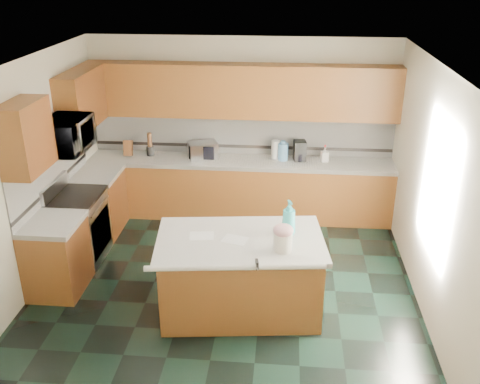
# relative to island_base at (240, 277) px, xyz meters

# --- Properties ---
(floor) EXTENTS (4.60, 4.60, 0.00)m
(floor) POSITION_rel_island_base_xyz_m (-0.23, 0.45, -0.43)
(floor) COLOR black
(floor) RESTS_ON ground
(ceiling) EXTENTS (4.60, 4.60, 0.00)m
(ceiling) POSITION_rel_island_base_xyz_m (-0.23, 0.45, 2.27)
(ceiling) COLOR white
(ceiling) RESTS_ON ground
(wall_back) EXTENTS (4.60, 0.04, 2.70)m
(wall_back) POSITION_rel_island_base_xyz_m (-0.23, 2.77, 0.92)
(wall_back) COLOR #ECE4CA
(wall_back) RESTS_ON ground
(wall_front) EXTENTS (4.60, 0.04, 2.70)m
(wall_front) POSITION_rel_island_base_xyz_m (-0.23, -1.87, 0.92)
(wall_front) COLOR #ECE4CA
(wall_front) RESTS_ON ground
(wall_left) EXTENTS (0.04, 4.60, 2.70)m
(wall_left) POSITION_rel_island_base_xyz_m (-2.55, 0.45, 0.92)
(wall_left) COLOR #ECE4CA
(wall_left) RESTS_ON ground
(wall_right) EXTENTS (0.04, 4.60, 2.70)m
(wall_right) POSITION_rel_island_base_xyz_m (2.09, 0.45, 0.92)
(wall_right) COLOR #ECE4CA
(wall_right) RESTS_ON ground
(back_base_cab) EXTENTS (4.60, 0.60, 0.86)m
(back_base_cab) POSITION_rel_island_base_xyz_m (-0.23, 2.45, 0.00)
(back_base_cab) COLOR #341709
(back_base_cab) RESTS_ON ground
(back_countertop) EXTENTS (4.60, 0.64, 0.06)m
(back_countertop) POSITION_rel_island_base_xyz_m (-0.23, 2.45, 0.46)
(back_countertop) COLOR white
(back_countertop) RESTS_ON back_base_cab
(back_upper_cab) EXTENTS (4.60, 0.33, 0.78)m
(back_upper_cab) POSITION_rel_island_base_xyz_m (-0.23, 2.59, 1.51)
(back_upper_cab) COLOR #341709
(back_upper_cab) RESTS_ON wall_back
(back_backsplash) EXTENTS (4.60, 0.02, 0.63)m
(back_backsplash) POSITION_rel_island_base_xyz_m (-0.23, 2.74, 0.81)
(back_backsplash) COLOR silver
(back_backsplash) RESTS_ON back_countertop
(back_accent_band) EXTENTS (4.60, 0.01, 0.05)m
(back_accent_band) POSITION_rel_island_base_xyz_m (-0.23, 2.74, 0.61)
(back_accent_band) COLOR black
(back_accent_band) RESTS_ON back_countertop
(left_base_cab_rear) EXTENTS (0.60, 0.82, 0.86)m
(left_base_cab_rear) POSITION_rel_island_base_xyz_m (-2.23, 1.74, 0.00)
(left_base_cab_rear) COLOR #341709
(left_base_cab_rear) RESTS_ON ground
(left_counter_rear) EXTENTS (0.64, 0.82, 0.06)m
(left_counter_rear) POSITION_rel_island_base_xyz_m (-2.23, 1.74, 0.46)
(left_counter_rear) COLOR white
(left_counter_rear) RESTS_ON left_base_cab_rear
(left_base_cab_front) EXTENTS (0.60, 0.72, 0.86)m
(left_base_cab_front) POSITION_rel_island_base_xyz_m (-2.23, 0.21, 0.00)
(left_base_cab_front) COLOR #341709
(left_base_cab_front) RESTS_ON ground
(left_counter_front) EXTENTS (0.64, 0.72, 0.06)m
(left_counter_front) POSITION_rel_island_base_xyz_m (-2.23, 0.21, 0.46)
(left_counter_front) COLOR white
(left_counter_front) RESTS_ON left_base_cab_front
(left_backsplash) EXTENTS (0.02, 2.30, 0.63)m
(left_backsplash) POSITION_rel_island_base_xyz_m (-2.51, 1.00, 0.81)
(left_backsplash) COLOR silver
(left_backsplash) RESTS_ON wall_left
(left_accent_band) EXTENTS (0.01, 2.30, 0.05)m
(left_accent_band) POSITION_rel_island_base_xyz_m (-2.51, 1.00, 0.61)
(left_accent_band) COLOR black
(left_accent_band) RESTS_ON wall_left
(left_upper_cab_rear) EXTENTS (0.33, 1.09, 0.78)m
(left_upper_cab_rear) POSITION_rel_island_base_xyz_m (-2.36, 1.88, 1.51)
(left_upper_cab_rear) COLOR #341709
(left_upper_cab_rear) RESTS_ON wall_left
(left_upper_cab_front) EXTENTS (0.33, 0.72, 0.78)m
(left_upper_cab_front) POSITION_rel_island_base_xyz_m (-2.36, 0.21, 1.51)
(left_upper_cab_front) COLOR #341709
(left_upper_cab_front) RESTS_ON wall_left
(range_body) EXTENTS (0.60, 0.76, 0.88)m
(range_body) POSITION_rel_island_base_xyz_m (-2.23, 0.95, 0.01)
(range_body) COLOR #B7B7BC
(range_body) RESTS_ON ground
(range_oven_door) EXTENTS (0.02, 0.68, 0.55)m
(range_oven_door) POSITION_rel_island_base_xyz_m (-1.94, 0.95, -0.03)
(range_oven_door) COLOR black
(range_oven_door) RESTS_ON range_body
(range_cooktop) EXTENTS (0.62, 0.78, 0.04)m
(range_cooktop) POSITION_rel_island_base_xyz_m (-2.23, 0.95, 0.47)
(range_cooktop) COLOR black
(range_cooktop) RESTS_ON range_body
(range_handle) EXTENTS (0.02, 0.66, 0.02)m
(range_handle) POSITION_rel_island_base_xyz_m (-1.91, 0.95, 0.35)
(range_handle) COLOR #B7B7BC
(range_handle) RESTS_ON range_body
(range_backguard) EXTENTS (0.06, 0.76, 0.18)m
(range_backguard) POSITION_rel_island_base_xyz_m (-2.49, 0.95, 0.59)
(range_backguard) COLOR #B7B7BC
(range_backguard) RESTS_ON range_body
(microwave) EXTENTS (0.50, 0.73, 0.41)m
(microwave) POSITION_rel_island_base_xyz_m (-2.23, 0.95, 1.30)
(microwave) COLOR #B7B7BC
(microwave) RESTS_ON wall_left
(island_base) EXTENTS (1.82, 1.18, 0.86)m
(island_base) POSITION_rel_island_base_xyz_m (0.00, 0.00, 0.00)
(island_base) COLOR #341709
(island_base) RESTS_ON ground
(island_top) EXTENTS (1.94, 1.29, 0.06)m
(island_top) POSITION_rel_island_base_xyz_m (0.00, 0.00, 0.46)
(island_top) COLOR white
(island_top) RESTS_ON island_base
(island_bullnose) EXTENTS (1.82, 0.27, 0.06)m
(island_bullnose) POSITION_rel_island_base_xyz_m (0.00, -0.54, 0.46)
(island_bullnose) COLOR white
(island_bullnose) RESTS_ON island_base
(treat_jar) EXTENTS (0.24, 0.24, 0.20)m
(treat_jar) POSITION_rel_island_base_xyz_m (0.46, -0.21, 0.59)
(treat_jar) COLOR white
(treat_jar) RESTS_ON island_top
(treat_jar_lid) EXTENTS (0.21, 0.21, 0.13)m
(treat_jar_lid) POSITION_rel_island_base_xyz_m (0.46, -0.21, 0.72)
(treat_jar_lid) COLOR #E3A4AE
(treat_jar_lid) RESTS_ON treat_jar
(treat_jar_knob) EXTENTS (0.07, 0.02, 0.02)m
(treat_jar_knob) POSITION_rel_island_base_xyz_m (0.46, -0.21, 0.77)
(treat_jar_knob) COLOR tan
(treat_jar_knob) RESTS_ON treat_jar_lid
(treat_jar_knob_end_l) EXTENTS (0.04, 0.04, 0.04)m
(treat_jar_knob_end_l) POSITION_rel_island_base_xyz_m (0.43, -0.21, 0.77)
(treat_jar_knob_end_l) COLOR tan
(treat_jar_knob_end_l) RESTS_ON treat_jar_lid
(treat_jar_knob_end_r) EXTENTS (0.04, 0.04, 0.04)m
(treat_jar_knob_end_r) POSITION_rel_island_base_xyz_m (0.50, -0.21, 0.77)
(treat_jar_knob_end_r) COLOR tan
(treat_jar_knob_end_r) RESTS_ON treat_jar_lid
(soap_bottle_island) EXTENTS (0.20, 0.20, 0.40)m
(soap_bottle_island) POSITION_rel_island_base_xyz_m (0.52, 0.16, 0.69)
(soap_bottle_island) COLOR #36B4BE
(soap_bottle_island) RESTS_ON island_top
(paper_sheet_a) EXTENTS (0.31, 0.26, 0.00)m
(paper_sheet_a) POSITION_rel_island_base_xyz_m (-0.06, -0.03, 0.49)
(paper_sheet_a) COLOR white
(paper_sheet_a) RESTS_ON island_top
(paper_sheet_b) EXTENTS (0.29, 0.23, 0.00)m
(paper_sheet_b) POSITION_rel_island_base_xyz_m (-0.43, 0.02, 0.49)
(paper_sheet_b) COLOR white
(paper_sheet_b) RESTS_ON island_top
(clamp_body) EXTENTS (0.04, 0.09, 0.08)m
(clamp_body) POSITION_rel_island_base_xyz_m (0.21, -0.52, 0.50)
(clamp_body) COLOR black
(clamp_body) RESTS_ON island_top
(clamp_handle) EXTENTS (0.01, 0.06, 0.01)m
(clamp_handle) POSITION_rel_island_base_xyz_m (0.21, -0.57, 0.48)
(clamp_handle) COLOR black
(clamp_handle) RESTS_ON island_top
(knife_block) EXTENTS (0.15, 0.19, 0.26)m
(knife_block) POSITION_rel_island_base_xyz_m (-1.96, 2.50, 0.61)
(knife_block) COLOR #472814
(knife_block) RESTS_ON back_countertop
(utensil_crock) EXTENTS (0.12, 0.12, 0.15)m
(utensil_crock) POSITION_rel_island_base_xyz_m (-1.62, 2.53, 0.56)
(utensil_crock) COLOR black
(utensil_crock) RESTS_ON back_countertop
(utensil_bundle) EXTENTS (0.07, 0.07, 0.21)m
(utensil_bundle) POSITION_rel_island_base_xyz_m (-1.62, 2.53, 0.74)
(utensil_bundle) COLOR #472814
(utensil_bundle) RESTS_ON utensil_crock
(toaster_oven) EXTENTS (0.50, 0.42, 0.24)m
(toaster_oven) POSITION_rel_island_base_xyz_m (-0.80, 2.50, 0.61)
(toaster_oven) COLOR #B7B7BC
(toaster_oven) RESTS_ON back_countertop
(toaster_oven_door) EXTENTS (0.38, 0.01, 0.20)m
(toaster_oven_door) POSITION_rel_island_base_xyz_m (-0.80, 2.37, 0.61)
(toaster_oven_door) COLOR black
(toaster_oven_door) RESTS_ON toaster_oven
(paper_towel) EXTENTS (0.13, 0.13, 0.29)m
(paper_towel) POSITION_rel_island_base_xyz_m (0.31, 2.55, 0.63)
(paper_towel) COLOR white
(paper_towel) RESTS_ON back_countertop
(paper_towel_base) EXTENTS (0.19, 0.19, 0.01)m
(paper_towel_base) POSITION_rel_island_base_xyz_m (0.31, 2.55, 0.50)
(paper_towel_base) COLOR #B7B7BC
(paper_towel_base) RESTS_ON back_countertop
(water_jug) EXTENTS (0.16, 0.16, 0.26)m
(water_jug) POSITION_rel_island_base_xyz_m (0.42, 2.51, 0.62)
(water_jug) COLOR #629DD5
(water_jug) RESTS_ON back_countertop
(water_jug_neck) EXTENTS (0.07, 0.07, 0.04)m
(water_jug_neck) POSITION_rel_island_base_xyz_m (0.42, 2.51, 0.77)
(water_jug_neck) COLOR #629DD5
(water_jug_neck) RESTS_ON water_jug
(coffee_maker) EXTENTS (0.20, 0.22, 0.30)m
(coffee_maker) POSITION_rel_island_base_xyz_m (0.67, 2.53, 0.64)
(coffee_maker) COLOR black
(coffee_maker) RESTS_ON back_countertop
(coffee_carafe) EXTENTS (0.12, 0.12, 0.12)m
(coffee_carafe) POSITION_rel_island_base_xyz_m (0.67, 2.49, 0.55)
(coffee_carafe) COLOR black
(coffee_carafe) RESTS_ON back_countertop
(soap_bottle_back) EXTENTS (0.12, 0.13, 0.23)m
(soap_bottle_back) POSITION_rel_island_base_xyz_m (1.04, 2.50, 0.60)
(soap_bottle_back) COLOR white
(soap_bottle_back) RESTS_ON back_countertop
(soap_back_cap) EXTENTS (0.02, 0.02, 0.03)m
(soap_back_cap) POSITION_rel_island_base_xyz_m (1.04, 2.50, 0.73)
(soap_back_cap) COLOR red
(soap_back_cap) RESTS_ON soap_bottle_back
(window_light_proxy) EXTENTS (0.02, 1.40, 1.10)m
(window_light_proxy) POSITION_rel_island_base_xyz_m (2.06, 0.25, 1.07)
(window_light_proxy) COLOR white
(window_light_proxy) RESTS_ON wall_right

